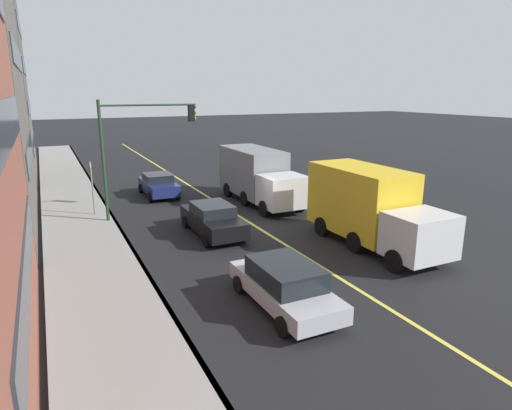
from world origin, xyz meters
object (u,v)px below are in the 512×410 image
car_navy (158,185)px  car_silver (285,284)px  truck_yellow (370,206)px  traffic_light_mast (139,138)px  truck_gray (258,175)px  car_black (213,219)px  street_sign_post (92,185)px

car_navy → car_silver: (-17.13, 0.12, 0.02)m
car_navy → truck_yellow: size_ratio=0.60×
car_silver → traffic_light_mast: (12.14, 1.91, 3.59)m
truck_yellow → traffic_light_mast: 12.18m
car_silver → truck_gray: truck_gray is taller
car_navy → car_silver: size_ratio=0.93×
car_navy → truck_yellow: 14.96m
car_navy → truck_gray: (-4.33, -5.18, 0.95)m
car_black → street_sign_post: street_sign_post is taller
car_silver → traffic_light_mast: traffic_light_mast is taller
car_silver → truck_yellow: bearing=-60.6°
traffic_light_mast → street_sign_post: (1.53, 2.37, -2.56)m
traffic_light_mast → street_sign_post: 3.81m
car_black → truck_gray: (4.84, -4.79, 0.92)m
car_navy → truck_yellow: (-13.57, -6.21, 1.02)m
truck_gray → truck_yellow: bearing=-173.7°
car_navy → traffic_light_mast: traffic_light_mast is taller
car_silver → truck_gray: 13.89m
car_black → street_sign_post: bearing=40.0°
car_black → traffic_light_mast: bearing=30.1°
truck_gray → traffic_light_mast: traffic_light_mast is taller
car_silver → truck_yellow: truck_yellow is taller
car_black → traffic_light_mast: size_ratio=0.75×
car_black → traffic_light_mast: (4.18, 2.42, 3.59)m
car_silver → street_sign_post: 14.37m
car_navy → truck_gray: 6.82m
traffic_light_mast → street_sign_post: size_ratio=2.05×
street_sign_post → car_black: bearing=-140.0°
car_navy → traffic_light_mast: (-4.99, 2.03, 3.61)m
car_black → car_silver: bearing=176.3°
car_navy → car_black: bearing=-177.6°
truck_yellow → traffic_light_mast: (8.58, 8.24, 2.59)m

